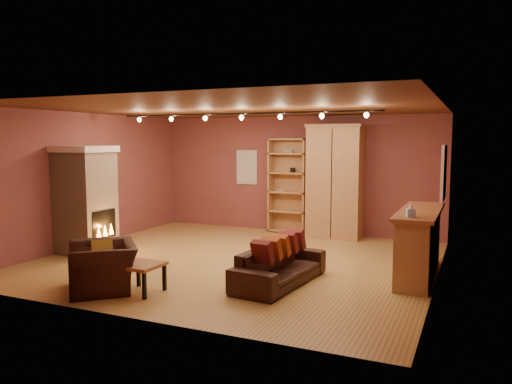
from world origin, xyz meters
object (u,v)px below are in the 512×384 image
at_px(fireplace, 86,200).
at_px(bookcase, 289,185).
at_px(loveseat, 280,259).
at_px(armchair, 103,259).
at_px(armoire, 335,181).
at_px(bar_counter, 419,243).
at_px(coffee_table, 141,268).

bearing_deg(fireplace, bookcase, 52.11).
bearing_deg(loveseat, armchair, 126.93).
bearing_deg(armoire, loveseat, -87.14).
bearing_deg(fireplace, armchair, -42.65).
bearing_deg(fireplace, bar_counter, 7.49).
distance_m(bookcase, loveseat, 4.50).
bearing_deg(coffee_table, armchair, -169.55).
xyz_separation_m(fireplace, bookcase, (2.90, 3.73, 0.09)).
distance_m(fireplace, bookcase, 4.73).
distance_m(bar_counter, loveseat, 2.34).
relative_size(fireplace, bookcase, 0.93).
bearing_deg(armchair, fireplace, -176.24).
relative_size(bar_counter, loveseat, 1.17).
xyz_separation_m(bar_counter, coffee_table, (-3.63, -2.55, -0.19)).
relative_size(armoire, coffee_table, 4.39).
bearing_deg(loveseat, fireplace, 90.00).
bearing_deg(bar_counter, armoire, 128.30).
relative_size(bookcase, armchair, 1.79).
height_order(bookcase, loveseat, bookcase).
bearing_deg(bookcase, fireplace, -127.89).
bearing_deg(bar_counter, loveseat, -146.07).
height_order(bar_counter, armchair, bar_counter).
height_order(loveseat, armchair, armchair).
relative_size(bookcase, bar_counter, 0.98).
distance_m(armoire, bar_counter, 3.52).
relative_size(bookcase, coffee_table, 3.86).
bearing_deg(loveseat, bar_counter, -49.72).
height_order(loveseat, coffee_table, loveseat).
height_order(bookcase, armoire, armoire).
relative_size(bar_counter, coffee_table, 3.94).
height_order(fireplace, bookcase, bookcase).
distance_m(armoire, armchair, 5.82).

